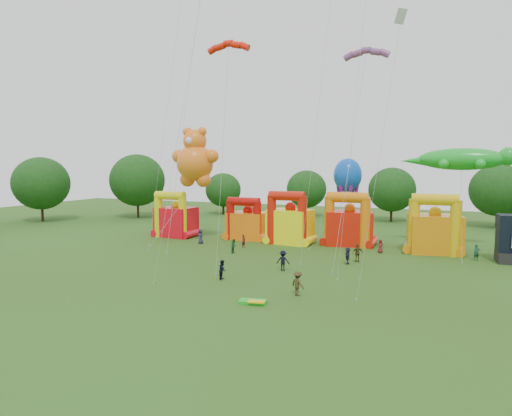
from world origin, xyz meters
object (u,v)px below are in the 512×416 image
at_px(bouncy_castle_0, 175,219).
at_px(gecko_kite, 462,172).
at_px(bouncy_castle_2, 290,224).
at_px(spectator_4, 358,253).
at_px(teddy_bear_kite, 185,184).
at_px(octopus_kite, 336,207).
at_px(spectator_0, 201,236).

bearing_deg(bouncy_castle_0, gecko_kite, 7.42).
distance_m(bouncy_castle_2, spectator_4, 12.99).
xyz_separation_m(bouncy_castle_0, gecko_kite, (36.69, 4.78, 6.84)).
height_order(bouncy_castle_2, spectator_4, bouncy_castle_2).
distance_m(bouncy_castle_0, bouncy_castle_2, 16.70).
relative_size(teddy_bear_kite, octopus_kite, 1.37).
distance_m(gecko_kite, spectator_4, 17.60).
relative_size(bouncy_castle_2, spectator_4, 3.52).
bearing_deg(gecko_kite, spectator_4, -129.69).
relative_size(octopus_kite, spectator_0, 5.82).
relative_size(bouncy_castle_2, teddy_bear_kite, 0.45).
height_order(octopus_kite, spectator_4, octopus_kite).
xyz_separation_m(bouncy_castle_0, bouncy_castle_2, (16.68, 0.84, 0.13)).
relative_size(bouncy_castle_0, spectator_4, 3.33).
relative_size(bouncy_castle_0, octopus_kite, 0.58).
xyz_separation_m(bouncy_castle_2, octopus_kite, (5.35, 2.54, 2.15)).
relative_size(gecko_kite, octopus_kite, 1.18).
bearing_deg(octopus_kite, teddy_bear_kite, -162.18).
distance_m(bouncy_castle_2, teddy_bear_kite, 14.63).
height_order(spectator_0, spectator_4, spectator_4).
relative_size(teddy_bear_kite, spectator_0, 7.98).
height_order(bouncy_castle_0, octopus_kite, octopus_kite).
bearing_deg(bouncy_castle_0, teddy_bear_kite, -37.90).
distance_m(teddy_bear_kite, octopus_kite, 19.80).
bearing_deg(spectator_4, bouncy_castle_2, -73.16).
bearing_deg(teddy_bear_kite, octopus_kite, 17.82).
distance_m(bouncy_castle_0, teddy_bear_kite, 6.66).
bearing_deg(bouncy_castle_0, spectator_0, -31.37).
height_order(teddy_bear_kite, spectator_0, teddy_bear_kite).
distance_m(gecko_kite, spectator_0, 32.74).
height_order(bouncy_castle_2, gecko_kite, gecko_kite).
bearing_deg(octopus_kite, bouncy_castle_0, -171.29).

